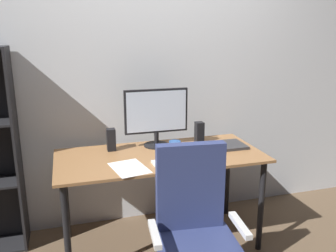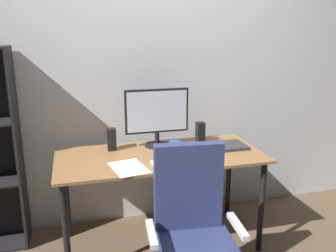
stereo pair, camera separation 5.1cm
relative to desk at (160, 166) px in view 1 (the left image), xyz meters
The scene contains 12 objects.
ground_plane 0.65m from the desk, ahead, with size 12.00×12.00×0.00m, color brown.
back_wall 0.83m from the desk, 90.00° to the left, with size 6.40×0.10×2.60m, color silver.
desk is the anchor object (origin of this frame).
monitor 0.40m from the desk, 82.93° to the left, with size 0.50×0.20×0.46m.
keyboard 0.22m from the desk, 77.97° to the right, with size 0.29×0.11×0.02m, color silver.
mouse 0.33m from the desk, 38.36° to the right, with size 0.06×0.10×0.03m, color black.
coffee_mug 0.18m from the desk, ahead, with size 0.10×0.09×0.09m.
laptop 0.54m from the desk, ahead, with size 0.32×0.23×0.02m, color #2D2D30.
speaker_left 0.42m from the desk, 149.24° to the left, with size 0.06×0.07×0.17m, color black.
speaker_right 0.47m from the desk, 27.30° to the left, with size 0.06×0.07×0.17m, color black.
paper_sheet 0.35m from the desk, 143.18° to the right, with size 0.21×0.30×0.00m, color white.
office_chair 0.76m from the desk, 89.75° to the right, with size 0.54×0.54×1.01m.
Camera 1 is at (-0.65, -2.40, 1.62)m, focal length 37.99 mm.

